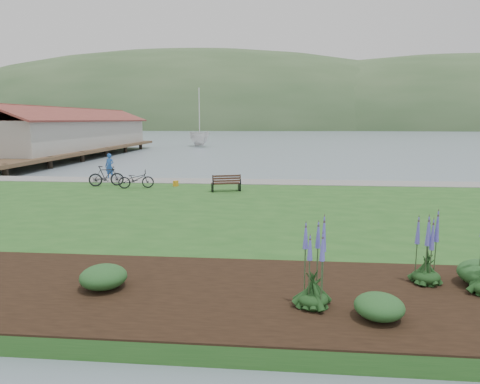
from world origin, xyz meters
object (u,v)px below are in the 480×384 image
object	(u,v)px
park_bench	(226,183)
person	(109,164)
bicycle_a	(136,179)
sailboat	(200,147)

from	to	relation	value
park_bench	person	size ratio (longest dim) A/B	0.85
park_bench	bicycle_a	world-z (taller)	bicycle_a
person	sailboat	bearing A→B (deg)	104.26
park_bench	person	distance (m)	8.97
park_bench	sailboat	size ratio (longest dim) A/B	0.06
person	bicycle_a	world-z (taller)	person
park_bench	bicycle_a	bearing A→B (deg)	155.39
park_bench	sailboat	xyz separation A→B (m)	(-9.51, 43.39, -0.86)
person	bicycle_a	bearing A→B (deg)	-38.55
bicycle_a	sailboat	world-z (taller)	sailboat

